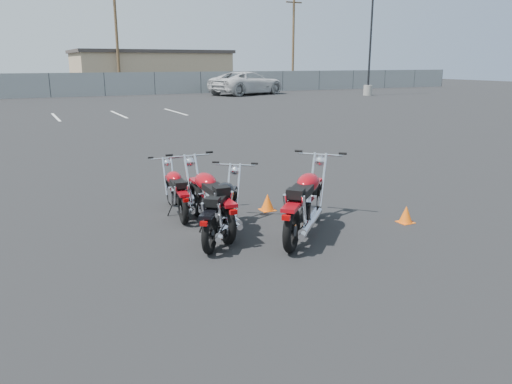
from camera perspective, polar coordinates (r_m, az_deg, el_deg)
name	(u,v)px	position (r m, az deg, el deg)	size (l,w,h in m)	color
ground	(262,246)	(7.24, 0.70, -6.24)	(120.00, 120.00, 0.00)	black
motorcycle_front_red	(177,192)	(8.76, -9.07, 0.05)	(0.70, 1.80, 0.88)	black
motorcycle_second_black	(222,209)	(7.49, -3.91, -1.94)	(1.51, 1.82, 0.98)	black
motorcycle_third_red	(210,200)	(7.88, -5.24, -0.86)	(0.84, 2.18, 1.07)	black
motorcycle_rear_red	(305,203)	(7.61, 5.66, -1.22)	(1.93, 1.93, 1.12)	black
training_cone_near	(296,211)	(8.45, 4.63, -2.23)	(0.23, 0.23, 0.27)	#FF620D
training_cone_far	(406,214)	(8.62, 16.77, -2.45)	(0.24, 0.24, 0.28)	#FF620D
training_cone_extra	(268,202)	(8.93, 1.32, -1.16)	(0.25, 0.25, 0.30)	#FF620D
light_pole_east	(369,65)	(41.62, 12.81, 14.00)	(0.80, 0.70, 9.37)	gray
chainlink_fence	(50,85)	(41.17, -22.51, 11.20)	(80.06, 0.06, 1.80)	gray
tan_building_east	(150,70)	(51.71, -12.06, 13.51)	(14.40, 9.40, 3.70)	tan
utility_pole_c	(117,37)	(45.98, -15.63, 16.73)	(1.80, 0.24, 9.00)	#4C3723
utility_pole_d	(293,41)	(53.44, 4.28, 16.84)	(1.80, 0.24, 9.00)	#4C3723
parking_line_stripes	(22,119)	(26.16, -25.19, 7.60)	(15.12, 4.00, 0.01)	silver
white_van	(247,76)	(41.64, -1.00, 13.07)	(7.66, 3.06, 2.91)	silver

